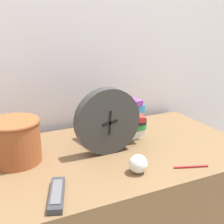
% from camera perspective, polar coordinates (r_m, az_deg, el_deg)
% --- Properties ---
extents(wall_back, '(6.00, 0.04, 2.40)m').
position_cam_1_polar(wall_back, '(1.51, -8.25, 15.69)').
color(wall_back, silver).
rests_on(wall_back, ground_plane).
extents(desk_clock, '(0.26, 0.05, 0.26)m').
position_cam_1_polar(desk_clock, '(1.21, -0.79, -1.72)').
color(desk_clock, '#333333').
rests_on(desk_clock, desk).
extents(book_stack, '(0.25, 0.21, 0.18)m').
position_cam_1_polar(book_stack, '(1.37, 0.88, -1.31)').
color(book_stack, white).
rests_on(book_stack, desk).
extents(basket, '(0.20, 0.20, 0.16)m').
position_cam_1_polar(basket, '(1.21, -17.44, -4.89)').
color(basket, '#994C28').
rests_on(basket, desk).
extents(tv_remote, '(0.10, 0.18, 0.02)m').
position_cam_1_polar(tv_remote, '(0.99, -10.06, -14.61)').
color(tv_remote, '#333338').
rests_on(tv_remote, desk).
extents(crumpled_paper_ball, '(0.07, 0.07, 0.07)m').
position_cam_1_polar(crumpled_paper_ball, '(1.10, 4.81, -9.45)').
color(crumpled_paper_ball, white).
rests_on(crumpled_paper_ball, desk).
extents(pen, '(0.12, 0.05, 0.01)m').
position_cam_1_polar(pen, '(1.18, 14.26, -9.65)').
color(pen, '#B21E1E').
rests_on(pen, desk).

